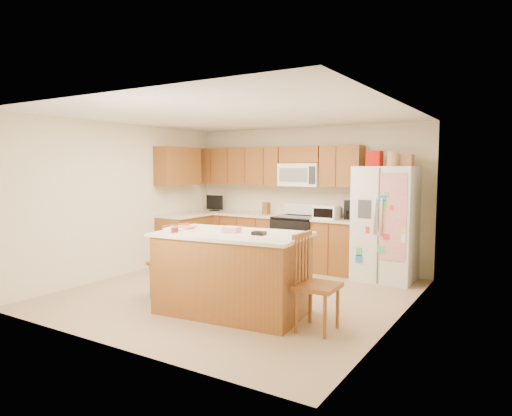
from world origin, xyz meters
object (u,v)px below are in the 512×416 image
Objects in this scene: stove at (297,241)px; windsor_chair_back at (252,266)px; refrigerator at (386,222)px; windsor_chair_left at (170,263)px; island at (232,272)px; windsor_chair_right at (315,285)px.

stove reaches higher than windsor_chair_back.
windsor_chair_back is (-1.24, -1.98, -0.47)m from refrigerator.
windsor_chair_back is at bearing -122.07° from refrigerator.
windsor_chair_back is at bearing -80.90° from stove.
windsor_chair_left is at bearing -131.56° from refrigerator.
windsor_chair_left is at bearing 175.71° from island.
stove is 1.05× the size of windsor_chair_right.
stove is at bearing 99.32° from island.
windsor_chair_back is at bearing 152.15° from windsor_chair_right.
windsor_chair_right is (1.12, -0.03, 0.01)m from island.
stove is 3.12m from windsor_chair_right.
stove is at bearing 120.02° from windsor_chair_right.
stove is 1.18× the size of windsor_chair_back.
refrigerator is at bearing 89.74° from windsor_chair_right.
windsor_chair_back is 0.89× the size of windsor_chair_right.
windsor_chair_right is at bearing -1.63° from island.
windsor_chair_right is (1.56, -2.70, 0.03)m from stove.
stove reaches higher than windsor_chair_left.
refrigerator is at bearing 66.47° from island.
stove is 1.63m from refrigerator.
island is at bearing -80.68° from stove.
windsor_chair_left is 0.96× the size of windsor_chair_right.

